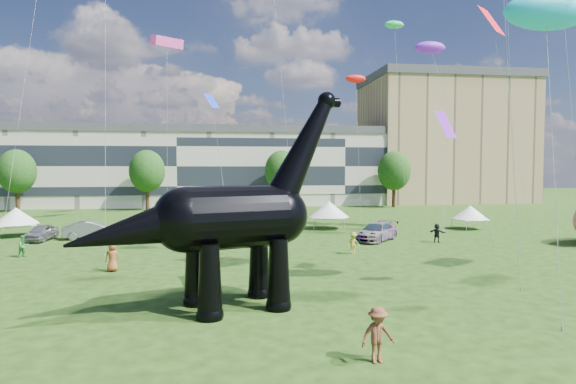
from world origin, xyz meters
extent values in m
plane|color=#16330C|center=(0.00, 0.00, 0.00)|extent=(220.00, 220.00, 0.00)
cube|color=beige|center=(-8.00, 62.00, 6.00)|extent=(78.00, 11.00, 12.00)
cube|color=tan|center=(40.00, 65.00, 11.00)|extent=(28.00, 18.00, 22.00)
cylinder|color=#382314|center=(-30.00, 53.00, 1.60)|extent=(0.56, 0.56, 3.20)
ellipsoid|color=#14380F|center=(-30.00, 53.00, 6.32)|extent=(5.20, 5.20, 6.24)
cylinder|color=#382314|center=(-12.00, 53.00, 1.60)|extent=(0.56, 0.56, 3.20)
ellipsoid|color=#14380F|center=(-12.00, 53.00, 6.32)|extent=(5.20, 5.20, 6.24)
cylinder|color=#382314|center=(8.00, 53.00, 1.60)|extent=(0.56, 0.56, 3.20)
ellipsoid|color=#14380F|center=(8.00, 53.00, 6.32)|extent=(5.20, 5.20, 6.24)
cylinder|color=#382314|center=(26.00, 53.00, 1.60)|extent=(0.56, 0.56, 3.20)
ellipsoid|color=#14380F|center=(26.00, 53.00, 6.32)|extent=(5.20, 5.20, 6.24)
cone|color=black|center=(-1.76, 0.36, 1.61)|extent=(1.39, 1.39, 3.22)
sphere|color=black|center=(-1.76, 0.36, 0.19)|extent=(1.18, 1.18, 1.18)
cone|color=black|center=(-2.47, 2.61, 1.61)|extent=(1.39, 1.39, 3.22)
sphere|color=black|center=(-2.47, 2.61, 0.19)|extent=(1.18, 1.18, 1.18)
cone|color=black|center=(1.31, 1.33, 1.61)|extent=(1.39, 1.39, 3.22)
sphere|color=black|center=(1.31, 1.33, 0.19)|extent=(1.18, 1.18, 1.18)
cone|color=black|center=(0.60, 3.58, 1.61)|extent=(1.39, 1.39, 3.22)
sphere|color=black|center=(0.60, 3.58, 0.19)|extent=(1.18, 1.18, 1.18)
cylinder|color=black|center=(-0.69, 1.94, 4.19)|extent=(5.17, 4.12, 2.90)
sphere|color=black|center=(-2.84, 1.26, 4.19)|extent=(2.90, 2.90, 2.90)
sphere|color=black|center=(1.46, 2.62, 4.19)|extent=(2.79, 2.79, 2.79)
cone|color=black|center=(2.71, 3.01, 7.30)|extent=(4.34, 2.75, 5.68)
sphere|color=black|center=(3.96, 3.40, 9.76)|extent=(0.90, 0.90, 0.90)
cylinder|color=black|center=(4.27, 3.50, 9.71)|extent=(0.86, 0.68, 0.47)
cone|color=black|center=(-4.95, 0.59, 3.83)|extent=(6.09, 3.86, 3.15)
imported|color=#A1A2A6|center=(-16.86, 24.30, 0.71)|extent=(2.03, 4.29, 1.42)
imported|color=slate|center=(-12.80, 24.89, 0.79)|extent=(4.97, 2.26, 1.58)
imported|color=white|center=(-4.08, 26.30, 0.71)|extent=(5.49, 3.40, 1.42)
imported|color=#595960|center=(12.24, 20.23, 0.78)|extent=(5.27, 5.42, 1.56)
cube|color=white|center=(9.91, 28.68, 1.19)|extent=(3.94, 3.94, 0.13)
cone|color=white|center=(9.91, 28.68, 2.06)|extent=(4.99, 4.99, 1.63)
cylinder|color=#999999|center=(8.07, 27.57, 0.60)|extent=(0.07, 0.07, 1.19)
cylinder|color=#999999|center=(11.02, 26.84, 0.60)|extent=(0.07, 0.07, 1.19)
cylinder|color=#999999|center=(8.80, 30.52, 0.60)|extent=(0.07, 0.07, 1.19)
cylinder|color=#999999|center=(11.74, 29.79, 0.60)|extent=(0.07, 0.07, 1.19)
cube|color=white|center=(24.37, 26.42, 1.02)|extent=(3.04, 3.04, 0.11)
cone|color=white|center=(24.37, 26.42, 1.76)|extent=(3.85, 3.85, 1.39)
cylinder|color=#999999|center=(23.22, 25.00, 0.51)|extent=(0.06, 0.06, 1.02)
cylinder|color=#999999|center=(25.79, 25.26, 0.51)|extent=(0.06, 0.06, 1.02)
cylinder|color=#999999|center=(22.96, 27.57, 0.51)|extent=(0.06, 0.06, 1.02)
cylinder|color=#999999|center=(25.53, 27.84, 0.51)|extent=(0.06, 0.06, 1.02)
cube|color=silver|center=(-20.08, 27.28, 1.12)|extent=(4.07, 4.07, 0.12)
cone|color=silver|center=(-20.08, 27.28, 1.94)|extent=(5.15, 5.15, 1.53)
cylinder|color=#999999|center=(-18.18, 26.58, 0.56)|extent=(0.06, 0.06, 1.12)
cylinder|color=#999999|center=(-19.38, 29.17, 0.56)|extent=(0.06, 0.06, 1.12)
imported|color=#292E98|center=(2.04, 6.81, 0.82)|extent=(0.60, 0.70, 1.63)
imported|color=brown|center=(3.85, -5.04, 0.94)|extent=(1.32, 0.90, 1.87)
imported|color=#388D39|center=(-15.35, 16.43, 0.79)|extent=(0.95, 0.97, 1.57)
imported|color=#964C25|center=(-7.96, 10.62, 0.89)|extent=(0.92, 0.65, 1.79)
imported|color=#5E387E|center=(-3.34, 31.17, 0.94)|extent=(1.04, 1.15, 1.89)
imported|color=black|center=(17.06, 18.59, 0.81)|extent=(1.33, 1.47, 1.63)
imported|color=#A0932B|center=(8.46, 14.27, 0.82)|extent=(1.16, 0.82, 1.63)
cube|color=#EB41A7|center=(-7.76, 42.16, 21.95)|extent=(4.11, 3.57, 1.47)
plane|color=purple|center=(21.43, 26.27, 10.76)|extent=(3.35, 3.03, 2.80)
ellipsoid|color=red|center=(16.53, 42.21, 18.07)|extent=(2.83, 2.81, 1.07)
plane|color=#1332D1|center=(-2.08, 28.41, 12.97)|extent=(1.87, 2.00, 1.44)
ellipsoid|color=green|center=(20.88, 39.86, 24.60)|extent=(2.24, 2.80, 1.00)
ellipsoid|color=#6E1CC4|center=(18.27, 23.22, 17.61)|extent=(3.03, 3.03, 1.15)
ellipsoid|color=#0B93B1|center=(14.28, 1.47, 13.92)|extent=(4.27, 4.47, 1.67)
plane|color=red|center=(24.35, 23.17, 20.34)|extent=(3.78, 3.50, 2.81)
camera|label=1|loc=(-1.28, -20.12, 6.53)|focal=30.00mm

